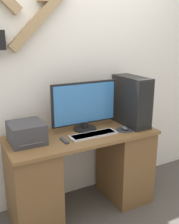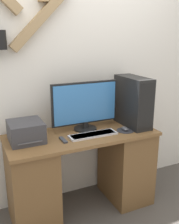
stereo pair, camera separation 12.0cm
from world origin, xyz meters
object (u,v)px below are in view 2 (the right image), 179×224
(remote_control, at_px, (63,140))
(printer, at_px, (26,132))
(mouse, at_px, (125,129))
(monitor, at_px, (85,105))
(keyboard, at_px, (93,135))
(computer_tower, at_px, (133,102))

(remote_control, bearing_deg, printer, 155.21)
(mouse, xyz_separation_m, printer, (-0.89, 0.14, 0.06))
(monitor, bearing_deg, mouse, -31.39)
(mouse, relative_size, remote_control, 0.66)
(keyboard, relative_size, mouse, 4.95)
(computer_tower, xyz_separation_m, remote_control, (-0.76, -0.10, -0.24))
(computer_tower, relative_size, printer, 1.61)
(computer_tower, bearing_deg, keyboard, -168.51)
(printer, height_order, remote_control, printer)
(mouse, distance_m, computer_tower, 0.29)
(computer_tower, relative_size, remote_control, 3.58)
(mouse, distance_m, printer, 0.91)
(printer, relative_size, remote_control, 2.22)
(printer, xyz_separation_m, remote_control, (0.28, -0.13, -0.08))
(monitor, xyz_separation_m, computer_tower, (0.48, -0.09, 0.00))
(remote_control, bearing_deg, keyboard, -0.11)
(keyboard, relative_size, computer_tower, 0.91)
(monitor, xyz_separation_m, mouse, (0.32, -0.20, -0.22))
(monitor, relative_size, mouse, 7.26)
(monitor, height_order, remote_control, monitor)
(keyboard, distance_m, mouse, 0.33)
(printer, bearing_deg, keyboard, -13.10)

